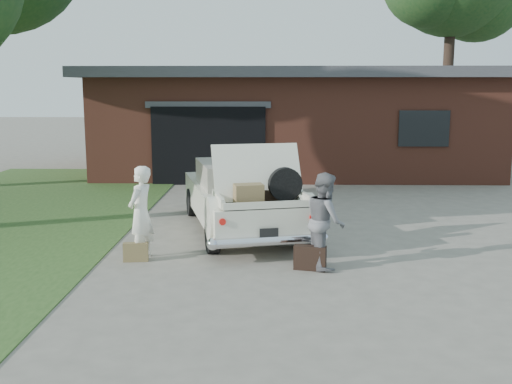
{
  "coord_description": "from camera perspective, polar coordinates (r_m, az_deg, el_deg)",
  "views": [
    {
      "loc": [
        0.21,
        -8.78,
        2.77
      ],
      "look_at": [
        0.0,
        0.6,
        1.1
      ],
      "focal_mm": 42.0,
      "sensor_mm": 36.0,
      "label": 1
    }
  ],
  "objects": [
    {
      "name": "sedan",
      "position": [
        11.53,
        -1.39,
        -0.4
      ],
      "size": [
        2.79,
        4.86,
        1.79
      ],
      "rotation": [
        0.0,
        0.0,
        0.24
      ],
      "color": "silver",
      "rests_on": "ground"
    },
    {
      "name": "house",
      "position": [
        20.29,
        3.49,
        6.96
      ],
      "size": [
        12.8,
        7.8,
        3.3
      ],
      "color": "brown",
      "rests_on": "ground"
    },
    {
      "name": "suitcase_left",
      "position": [
        9.78,
        -11.38,
        -5.63
      ],
      "size": [
        0.4,
        0.17,
        0.3
      ],
      "primitive_type": "cube",
      "rotation": [
        0.0,
        0.0,
        0.11
      ],
      "color": "olive",
      "rests_on": "ground"
    },
    {
      "name": "woman_left",
      "position": [
        9.78,
        -10.92,
        -1.96
      ],
      "size": [
        0.51,
        0.63,
        1.52
      ],
      "primitive_type": "imported",
      "rotation": [
        0.0,
        0.0,
        -1.87
      ],
      "color": "white",
      "rests_on": "ground"
    },
    {
      "name": "ground",
      "position": [
        9.2,
        -0.08,
        -7.42
      ],
      "size": [
        90.0,
        90.0,
        0.0
      ],
      "primitive_type": "plane",
      "color": "gray",
      "rests_on": "ground"
    },
    {
      "name": "woman_right",
      "position": [
        9.22,
        6.61,
        -2.7
      ],
      "size": [
        0.66,
        0.79,
        1.48
      ],
      "primitive_type": "imported",
      "rotation": [
        0.0,
        0.0,
        1.72
      ],
      "color": "slate",
      "rests_on": "ground"
    },
    {
      "name": "suitcase_right",
      "position": [
        9.19,
        5.17,
        -6.27
      ],
      "size": [
        0.51,
        0.26,
        0.38
      ],
      "primitive_type": "cube",
      "rotation": [
        0.0,
        0.0,
        -0.23
      ],
      "color": "black",
      "rests_on": "ground"
    }
  ]
}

